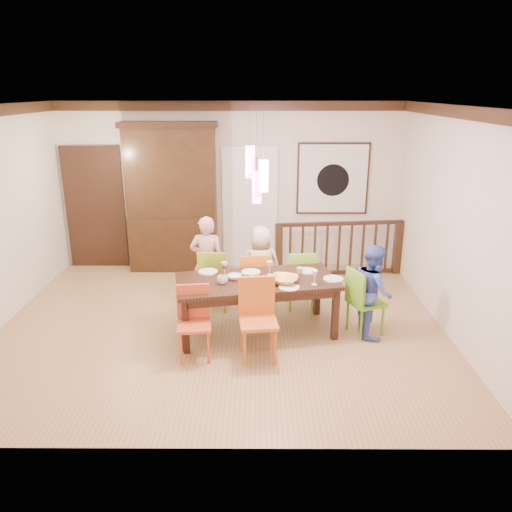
{
  "coord_description": "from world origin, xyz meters",
  "views": [
    {
      "loc": [
        0.5,
        -6.22,
        3.08
      ],
      "look_at": [
        0.47,
        0.13,
        0.96
      ],
      "focal_mm": 35.0,
      "sensor_mm": 36.0,
      "label": 1
    }
  ],
  "objects_px": {
    "chair_far_left": "(214,274)",
    "balustrade": "(339,248)",
    "china_hutch": "(172,198)",
    "person_far_left": "(207,261)",
    "chair_end_right": "(366,297)",
    "person_far_mid": "(261,267)",
    "person_end_right": "(373,290)",
    "dining_table": "(257,286)"
  },
  "relations": [
    {
      "from": "chair_far_left",
      "to": "balustrade",
      "type": "xyz_separation_m",
      "value": [
        2.03,
        1.37,
        -0.03
      ]
    },
    {
      "from": "chair_far_left",
      "to": "china_hutch",
      "type": "distance_m",
      "value": 2.07
    },
    {
      "from": "chair_far_left",
      "to": "balustrade",
      "type": "distance_m",
      "value": 2.45
    },
    {
      "from": "chair_far_left",
      "to": "balustrade",
      "type": "bearing_deg",
      "value": -142.71
    },
    {
      "from": "chair_end_right",
      "to": "china_hutch",
      "type": "xyz_separation_m",
      "value": [
        -2.91,
        2.51,
        0.78
      ]
    },
    {
      "from": "chair_end_right",
      "to": "balustrade",
      "type": "relative_size",
      "value": 0.4
    },
    {
      "from": "balustrade",
      "to": "person_far_left",
      "type": "bearing_deg",
      "value": -156.22
    },
    {
      "from": "dining_table",
      "to": "person_far_left",
      "type": "bearing_deg",
      "value": 117.97
    },
    {
      "from": "chair_far_left",
      "to": "chair_end_right",
      "type": "xyz_separation_m",
      "value": [
        2.05,
        -0.79,
        -0.01
      ]
    },
    {
      "from": "dining_table",
      "to": "chair_end_right",
      "type": "distance_m",
      "value": 1.44
    },
    {
      "from": "chair_far_left",
      "to": "person_far_left",
      "type": "height_order",
      "value": "person_far_left"
    },
    {
      "from": "chair_end_right",
      "to": "person_end_right",
      "type": "xyz_separation_m",
      "value": [
        0.08,
        -0.01,
        0.09
      ]
    },
    {
      "from": "dining_table",
      "to": "balustrade",
      "type": "xyz_separation_m",
      "value": [
        1.4,
        2.16,
        -0.16
      ]
    },
    {
      "from": "chair_far_left",
      "to": "person_end_right",
      "type": "bearing_deg",
      "value": 162.42
    },
    {
      "from": "person_end_right",
      "to": "chair_far_left",
      "type": "bearing_deg",
      "value": 66.03
    },
    {
      "from": "person_far_left",
      "to": "person_far_mid",
      "type": "relative_size",
      "value": 1.11
    },
    {
      "from": "chair_end_right",
      "to": "china_hutch",
      "type": "height_order",
      "value": "china_hutch"
    },
    {
      "from": "dining_table",
      "to": "chair_far_left",
      "type": "bearing_deg",
      "value": 117.54
    },
    {
      "from": "china_hutch",
      "to": "person_far_mid",
      "type": "relative_size",
      "value": 2.09
    },
    {
      "from": "china_hutch",
      "to": "person_far_left",
      "type": "xyz_separation_m",
      "value": [
        0.75,
        -1.59,
        -0.61
      ]
    },
    {
      "from": "balustrade",
      "to": "person_end_right",
      "type": "height_order",
      "value": "person_end_right"
    },
    {
      "from": "chair_end_right",
      "to": "china_hutch",
      "type": "distance_m",
      "value": 3.92
    },
    {
      "from": "balustrade",
      "to": "person_far_mid",
      "type": "height_order",
      "value": "person_far_mid"
    },
    {
      "from": "balustrade",
      "to": "chair_end_right",
      "type": "bearing_deg",
      "value": -95.75
    },
    {
      "from": "chair_end_right",
      "to": "person_far_mid",
      "type": "distance_m",
      "value": 1.63
    },
    {
      "from": "chair_far_left",
      "to": "person_far_mid",
      "type": "xyz_separation_m",
      "value": [
        0.68,
        0.07,
        0.09
      ]
    },
    {
      "from": "chair_far_left",
      "to": "chair_end_right",
      "type": "height_order",
      "value": "chair_far_left"
    },
    {
      "from": "dining_table",
      "to": "chair_end_right",
      "type": "xyz_separation_m",
      "value": [
        1.43,
        -0.01,
        -0.15
      ]
    },
    {
      "from": "person_end_right",
      "to": "china_hutch",
      "type": "bearing_deg",
      "value": 46.57
    },
    {
      "from": "chair_far_left",
      "to": "person_end_right",
      "type": "xyz_separation_m",
      "value": [
        2.13,
        -0.81,
        0.08
      ]
    },
    {
      "from": "chair_far_left",
      "to": "person_far_mid",
      "type": "distance_m",
      "value": 0.69
    },
    {
      "from": "chair_end_right",
      "to": "person_far_left",
      "type": "height_order",
      "value": "person_far_left"
    },
    {
      "from": "dining_table",
      "to": "person_far_mid",
      "type": "height_order",
      "value": "person_far_mid"
    },
    {
      "from": "dining_table",
      "to": "chair_end_right",
      "type": "bearing_deg",
      "value": -11.35
    },
    {
      "from": "chair_far_left",
      "to": "chair_end_right",
      "type": "relative_size",
      "value": 1.02
    },
    {
      "from": "chair_far_left",
      "to": "china_hutch",
      "type": "bearing_deg",
      "value": -60.27
    },
    {
      "from": "balustrade",
      "to": "person_far_mid",
      "type": "bearing_deg",
      "value": -142.5
    },
    {
      "from": "chair_far_left",
      "to": "chair_end_right",
      "type": "bearing_deg",
      "value": 162.04
    },
    {
      "from": "person_far_left",
      "to": "person_far_mid",
      "type": "distance_m",
      "value": 0.79
    },
    {
      "from": "person_far_left",
      "to": "person_far_mid",
      "type": "bearing_deg",
      "value": 177.56
    },
    {
      "from": "balustrade",
      "to": "person_end_right",
      "type": "relative_size",
      "value": 1.83
    },
    {
      "from": "balustrade",
      "to": "dining_table",
      "type": "bearing_deg",
      "value": -129.55
    }
  ]
}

